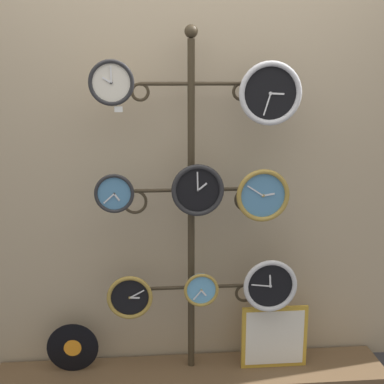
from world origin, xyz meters
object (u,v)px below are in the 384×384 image
picture_frame (274,337)px  display_stand (191,264)px  clock_middle_center (198,190)px  vinyl_record (73,348)px  clock_middle_right (263,195)px  clock_bottom_right (270,286)px  clock_middle_left (114,193)px  clock_bottom_left (130,297)px  clock_bottom_center (201,290)px  clock_top_right (270,93)px  clock_top_left (111,83)px

picture_frame → display_stand: bearing=173.1°
display_stand → clock_middle_center: 0.45m
vinyl_record → clock_middle_right: bearing=-5.6°
clock_bottom_right → clock_middle_left: bearing=178.9°
clock_bottom_left → clock_bottom_center: 0.39m
picture_frame → vinyl_record: bearing=177.3°
clock_top_right → clock_middle_left: clock_top_right is taller
clock_middle_right → clock_bottom_left: (-0.70, 0.03, -0.56)m
clock_top_right → clock_bottom_right: bearing=-2.2°
clock_top_left → clock_middle_left: 0.55m
clock_middle_left → vinyl_record: 0.95m
clock_bottom_right → picture_frame: (0.05, 0.06, -0.34)m
clock_middle_right → clock_bottom_right: 0.50m
clock_bottom_center → clock_top_right: bearing=-1.7°
clock_top_left → clock_bottom_right: (0.82, -0.01, -1.08)m
clock_top_right → clock_bottom_center: clock_top_right is taller
clock_bottom_center → picture_frame: (0.42, 0.05, -0.33)m
clock_top_left → vinyl_record: (-0.27, 0.11, -1.46)m
display_stand → clock_middle_center: display_stand is taller
clock_middle_right → clock_bottom_center: size_ratio=1.49×
clock_top_right → clock_middle_right: (-0.02, 0.01, -0.52)m
clock_top_left → picture_frame: (0.87, 0.06, -1.42)m
clock_top_left → vinyl_record: size_ratio=0.78×
clock_top_left → clock_middle_center: size_ratio=0.81×
vinyl_record → picture_frame: size_ratio=0.76×
clock_top_left → clock_middle_left: bearing=114.9°
clock_top_right → clock_middle_center: 0.61m
clock_bottom_right → vinyl_record: clock_bottom_right is taller
clock_middle_left → clock_bottom_center: size_ratio=1.08×
clock_middle_left → clock_middle_right: (0.77, -0.00, -0.03)m
display_stand → clock_bottom_left: size_ratio=7.88×
clock_middle_right → vinyl_record: 1.36m
clock_top_left → clock_bottom_right: clock_top_left is taller
display_stand → vinyl_record: bearing=-179.7°
clock_middle_center → clock_bottom_center: (0.02, -0.01, -0.55)m
clock_top_right → picture_frame: size_ratio=0.85×
clock_middle_right → clock_top_right: bearing=-30.7°
clock_top_right → clock_middle_center: clock_top_right is taller
clock_middle_left → picture_frame: clock_middle_left is taller
clock_middle_center → clock_bottom_left: 0.69m
clock_top_right → clock_top_left: bearing=179.6°
clock_top_right → picture_frame: (0.08, 0.06, -1.36)m
display_stand → clock_middle_left: bearing=-165.7°
picture_frame → clock_bottom_left: bearing=-178.6°
clock_top_right → clock_middle_right: 0.52m
display_stand → vinyl_record: size_ratio=6.77×
clock_middle_center → clock_middle_right: clock_middle_center is taller
clock_bottom_center → clock_middle_center: bearing=146.7°
clock_middle_center → clock_bottom_center: clock_middle_center is taller
clock_middle_left → vinyl_record: (-0.27, 0.10, -0.91)m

